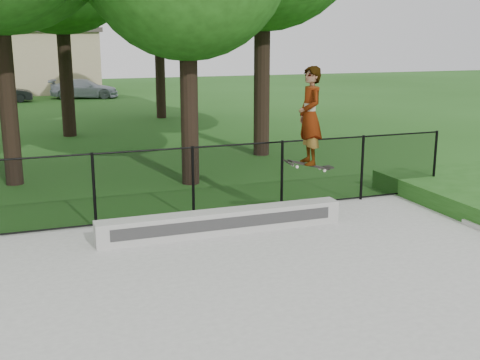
{
  "coord_description": "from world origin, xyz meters",
  "views": [
    {
      "loc": [
        -1.23,
        -5.72,
        3.73
      ],
      "look_at": [
        2.41,
        4.2,
        1.2
      ],
      "focal_mm": 45.0,
      "sensor_mm": 36.0,
      "label": 1
    }
  ],
  "objects": [
    {
      "name": "grind_ledge",
      "position": [
        2.24,
        4.7,
        0.28
      ],
      "size": [
        4.8,
        0.4,
        0.44
      ],
      "primitive_type": "cube",
      "color": "#9A9995",
      "rests_on": "concrete_slab"
    },
    {
      "name": "car_b",
      "position": [
        -2.01,
        31.86,
        0.51
      ],
      "size": [
        2.87,
        1.25,
        1.02
      ],
      "primitive_type": "imported",
      "rotation": [
        0.0,
        0.0,
        1.51
      ],
      "color": "black",
      "rests_on": "ground"
    },
    {
      "name": "car_c",
      "position": [
        2.59,
        32.69,
        0.59
      ],
      "size": [
        4.02,
        2.44,
        1.18
      ],
      "primitive_type": "imported",
      "rotation": [
        0.0,
        0.0,
        1.35
      ],
      "color": "#A2AAB7",
      "rests_on": "ground"
    },
    {
      "name": "skater_airborne",
      "position": [
        4.01,
        4.66,
        2.21
      ],
      "size": [
        0.82,
        0.73,
        2.08
      ],
      "color": "black",
      "rests_on": "ground"
    },
    {
      "name": "chainlink_fence",
      "position": [
        0.0,
        5.9,
        0.81
      ],
      "size": [
        16.06,
        0.06,
        1.5
      ],
      "color": "black",
      "rests_on": "concrete_slab"
    },
    {
      "name": "distant_building",
      "position": [
        -2.0,
        38.0,
        2.16
      ],
      "size": [
        12.4,
        6.4,
        4.3
      ],
      "color": "tan",
      "rests_on": "ground"
    }
  ]
}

